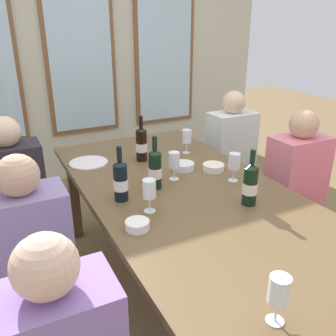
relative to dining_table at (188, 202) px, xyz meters
name	(u,v)px	position (x,y,z in m)	size (l,w,h in m)	color
ground_plane	(186,295)	(0.00, 0.00, -0.67)	(12.00, 12.00, 0.00)	olive
back_wall_with_windows	(78,40)	(0.00, 2.26, 0.78)	(4.28, 0.10, 2.90)	beige
dining_table	(188,202)	(0.00, 0.00, 0.00)	(1.08, 2.23, 0.74)	brown
white_plate_0	(89,163)	(-0.39, 0.68, 0.07)	(0.26, 0.26, 0.01)	white
wine_bottle_0	(121,180)	(-0.37, 0.08, 0.18)	(0.08, 0.08, 0.30)	black
wine_bottle_1	(141,144)	(-0.04, 0.58, 0.19)	(0.08, 0.08, 0.31)	black
wine_bottle_2	(155,169)	(-0.15, 0.13, 0.18)	(0.08, 0.08, 0.31)	black
wine_bottle_3	(250,184)	(0.21, -0.27, 0.18)	(0.08, 0.08, 0.30)	black
tasting_bowl_0	(137,225)	(-0.41, -0.24, 0.09)	(0.11, 0.11, 0.04)	white
tasting_bowl_1	(213,167)	(0.30, 0.20, 0.09)	(0.14, 0.14, 0.04)	white
tasting_bowl_2	(183,166)	(0.13, 0.30, 0.09)	(0.14, 0.14, 0.04)	white
wine_glass_0	(149,190)	(-0.29, -0.11, 0.19)	(0.07, 0.07, 0.17)	white
wine_glass_2	(234,163)	(0.31, 0.01, 0.18)	(0.07, 0.07, 0.17)	white
wine_glass_3	(279,292)	(-0.23, -0.96, 0.18)	(0.07, 0.07, 0.17)	white
wine_glass_4	(187,137)	(0.31, 0.57, 0.19)	(0.07, 0.07, 0.17)	white
wine_glass_5	(174,161)	(0.01, 0.19, 0.18)	(0.07, 0.07, 0.17)	white
seated_person_0	(17,204)	(-0.87, 0.72, -0.15)	(0.38, 0.24, 1.11)	#302A3B
seated_person_1	(230,159)	(0.87, 0.79, -0.15)	(0.38, 0.24, 1.11)	#232638
seated_person_4	(33,268)	(-0.87, -0.02, -0.15)	(0.38, 0.24, 1.11)	#242836
seated_person_5	(294,193)	(0.87, 0.04, -0.15)	(0.38, 0.24, 1.11)	#223241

